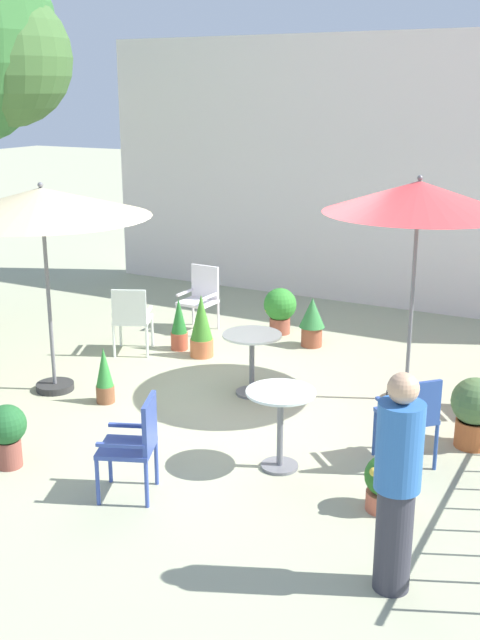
{
  "coord_description": "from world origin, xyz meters",
  "views": [
    {
      "loc": [
        3.77,
        -7.23,
        3.4
      ],
      "look_at": [
        0.0,
        -0.09,
        0.97
      ],
      "focal_mm": 43.42,
      "sensor_mm": 36.0,
      "label": 1
    }
  ],
  "objects_px": {
    "patio_chair_1": "(411,414)",
    "patio_chair_4": "(131,316)",
    "cafe_table_1": "(280,415)",
    "patio_chair_2": "(136,441)",
    "cafe_table_0": "(252,353)",
    "patio_umbrella_1": "(42,204)",
    "potted_plant_5": "(280,308)",
    "patio_umbrella_0": "(419,200)",
    "potted_plant_2": "(475,409)",
    "potted_plant_3": "(7,431)",
    "standing_person": "(397,482)",
    "patio_chair_3": "(201,295)",
    "potted_plant_8": "(201,327)",
    "potted_plant_7": "(104,376)",
    "potted_plant_6": "(179,325)",
    "potted_plant_1": "(385,482)",
    "potted_plant_0": "(312,320)"
  },
  "relations": [
    {
      "from": "patio_umbrella_0",
      "to": "potted_plant_2",
      "type": "bearing_deg",
      "value": -43.31
    },
    {
      "from": "patio_chair_1",
      "to": "standing_person",
      "type": "bearing_deg",
      "value": -77.46
    },
    {
      "from": "standing_person",
      "to": "patio_umbrella_0",
      "type": "bearing_deg",
      "value": 104.52
    },
    {
      "from": "potted_plant_1",
      "to": "potted_plant_5",
      "type": "xyz_separation_m",
      "value": [
        -2.84,
        4.02,
        0.13
      ]
    },
    {
      "from": "potted_plant_3",
      "to": "standing_person",
      "type": "height_order",
      "value": "standing_person"
    },
    {
      "from": "potted_plant_1",
      "to": "potted_plant_2",
      "type": "bearing_deg",
      "value": 75.61
    },
    {
      "from": "cafe_table_1",
      "to": "patio_chair_4",
      "type": "height_order",
      "value": "patio_chair_4"
    },
    {
      "from": "potted_plant_6",
      "to": "potted_plant_2",
      "type": "bearing_deg",
      "value": -15.77
    },
    {
      "from": "patio_chair_2",
      "to": "potted_plant_7",
      "type": "distance_m",
      "value": 2.17
    },
    {
      "from": "patio_umbrella_1",
      "to": "potted_plant_5",
      "type": "height_order",
      "value": "patio_umbrella_1"
    },
    {
      "from": "patio_umbrella_1",
      "to": "potted_plant_7",
      "type": "xyz_separation_m",
      "value": [
        0.75,
        -0.02,
        -1.87
      ]
    },
    {
      "from": "patio_umbrella_1",
      "to": "potted_plant_8",
      "type": "height_order",
      "value": "patio_umbrella_1"
    },
    {
      "from": "cafe_table_1",
      "to": "patio_chair_2",
      "type": "bearing_deg",
      "value": -130.47
    },
    {
      "from": "patio_chair_4",
      "to": "potted_plant_6",
      "type": "bearing_deg",
      "value": 44.77
    },
    {
      "from": "potted_plant_1",
      "to": "standing_person",
      "type": "height_order",
      "value": "standing_person"
    },
    {
      "from": "potted_plant_2",
      "to": "standing_person",
      "type": "distance_m",
      "value": 2.61
    },
    {
      "from": "patio_chair_1",
      "to": "standing_person",
      "type": "distance_m",
      "value": 1.94
    },
    {
      "from": "potted_plant_6",
      "to": "cafe_table_0",
      "type": "bearing_deg",
      "value": -31.27
    },
    {
      "from": "patio_umbrella_1",
      "to": "potted_plant_5",
      "type": "relative_size",
      "value": 3.64
    },
    {
      "from": "patio_umbrella_0",
      "to": "cafe_table_1",
      "type": "bearing_deg",
      "value": -104.85
    },
    {
      "from": "cafe_table_1",
      "to": "patio_chair_2",
      "type": "relative_size",
      "value": 0.85
    },
    {
      "from": "potted_plant_1",
      "to": "potted_plant_5",
      "type": "relative_size",
      "value": 0.73
    },
    {
      "from": "patio_chair_4",
      "to": "standing_person",
      "type": "xyz_separation_m",
      "value": [
        4.56,
        -3.29,
        0.31
      ]
    },
    {
      "from": "patio_chair_2",
      "to": "patio_chair_4",
      "type": "relative_size",
      "value": 0.99
    },
    {
      "from": "patio_chair_1",
      "to": "potted_plant_5",
      "type": "height_order",
      "value": "patio_chair_1"
    },
    {
      "from": "potted_plant_7",
      "to": "potted_plant_5",
      "type": "bearing_deg",
      "value": 78.64
    },
    {
      "from": "potted_plant_0",
      "to": "potted_plant_1",
      "type": "bearing_deg",
      "value": -59.23
    },
    {
      "from": "patio_umbrella_0",
      "to": "patio_chair_3",
      "type": "height_order",
      "value": "patio_umbrella_0"
    },
    {
      "from": "cafe_table_0",
      "to": "patio_chair_1",
      "type": "bearing_deg",
      "value": -23.32
    },
    {
      "from": "patio_chair_1",
      "to": "patio_chair_4",
      "type": "bearing_deg",
      "value": 161.06
    },
    {
      "from": "patio_chair_1",
      "to": "potted_plant_3",
      "type": "distance_m",
      "value": 3.73
    },
    {
      "from": "patio_chair_2",
      "to": "potted_plant_7",
      "type": "relative_size",
      "value": 1.38
    },
    {
      "from": "patio_chair_3",
      "to": "potted_plant_8",
      "type": "bearing_deg",
      "value": -59.09
    },
    {
      "from": "patio_chair_3",
      "to": "potted_plant_5",
      "type": "height_order",
      "value": "patio_chair_3"
    },
    {
      "from": "patio_chair_4",
      "to": "standing_person",
      "type": "bearing_deg",
      "value": -35.81
    },
    {
      "from": "cafe_table_0",
      "to": "potted_plant_6",
      "type": "height_order",
      "value": "cafe_table_0"
    },
    {
      "from": "potted_plant_3",
      "to": "potted_plant_2",
      "type": "bearing_deg",
      "value": 33.29
    },
    {
      "from": "patio_chair_4",
      "to": "potted_plant_5",
      "type": "height_order",
      "value": "patio_chair_4"
    },
    {
      "from": "cafe_table_0",
      "to": "patio_umbrella_1",
      "type": "bearing_deg",
      "value": -155.27
    },
    {
      "from": "patio_umbrella_1",
      "to": "potted_plant_0",
      "type": "xyz_separation_m",
      "value": [
        2.04,
        2.9,
        -1.81
      ]
    },
    {
      "from": "cafe_table_0",
      "to": "cafe_table_1",
      "type": "xyz_separation_m",
      "value": [
        1.05,
        -1.5,
        0.02
      ]
    },
    {
      "from": "potted_plant_1",
      "to": "patio_umbrella_0",
      "type": "bearing_deg",
      "value": 101.94
    },
    {
      "from": "patio_umbrella_0",
      "to": "cafe_table_1",
      "type": "distance_m",
      "value": 2.84
    },
    {
      "from": "patio_chair_1",
      "to": "standing_person",
      "type": "xyz_separation_m",
      "value": [
        0.42,
        -1.87,
        0.31
      ]
    },
    {
      "from": "patio_umbrella_1",
      "to": "potted_plant_2",
      "type": "distance_m",
      "value": 5.04
    },
    {
      "from": "cafe_table_0",
      "to": "potted_plant_1",
      "type": "xyz_separation_m",
      "value": [
        2.14,
        -1.77,
        -0.25
      ]
    },
    {
      "from": "potted_plant_6",
      "to": "potted_plant_8",
      "type": "height_order",
      "value": "potted_plant_8"
    },
    {
      "from": "patio_umbrella_1",
      "to": "potted_plant_2",
      "type": "xyz_separation_m",
      "value": [
        4.65,
        0.76,
        -1.79
      ]
    },
    {
      "from": "cafe_table_0",
      "to": "potted_plant_1",
      "type": "relative_size",
      "value": 1.5
    },
    {
      "from": "patio_umbrella_0",
      "to": "potted_plant_3",
      "type": "relative_size",
      "value": 4.13
    }
  ]
}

